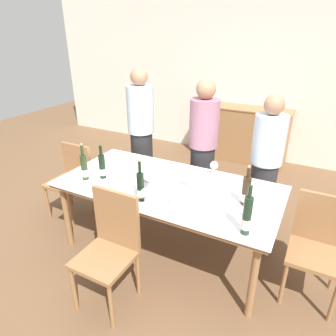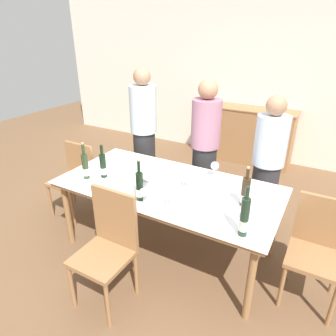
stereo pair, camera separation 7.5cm
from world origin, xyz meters
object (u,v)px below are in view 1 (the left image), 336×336
(wine_glass_3, at_px, (252,209))
(person_host, at_px, (141,137))
(chair_left_end, at_px, (72,176))
(wine_bottle_3, at_px, (102,167))
(wine_glass_1, at_px, (170,196))
(wine_glass_0, at_px, (187,178))
(wine_glass_2, at_px, (214,166))
(chair_right_end, at_px, (318,242))
(ice_bucket, at_px, (154,184))
(person_guest_left, at_px, (203,151))
(person_guest_right, at_px, (265,167))
(wine_bottle_1, at_px, (140,187))
(dining_table, at_px, (168,191))
(wine_bottle_2, at_px, (246,192))
(wine_glass_4, at_px, (145,193))
(sideboard_cabinet, at_px, (242,134))
(chair_near_front, at_px, (111,242))
(wine_bottle_0, at_px, (84,167))
(wine_bottle_4, at_px, (247,217))

(wine_glass_3, height_order, person_host, person_host)
(chair_left_end, bearing_deg, wine_bottle_3, -19.20)
(wine_glass_1, distance_m, person_host, 1.54)
(wine_glass_0, relative_size, wine_glass_1, 0.93)
(wine_bottle_3, xyz_separation_m, wine_glass_3, (1.49, -0.06, -0.01))
(wine_glass_2, bearing_deg, wine_glass_3, -49.55)
(wine_glass_3, xyz_separation_m, chair_right_end, (0.51, 0.31, -0.34))
(ice_bucket, height_order, wine_glass_2, ice_bucket)
(person_guest_left, relative_size, person_guest_right, 1.06)
(wine_bottle_1, distance_m, person_guest_right, 1.43)
(dining_table, distance_m, wine_bottle_1, 0.41)
(wine_bottle_2, bearing_deg, wine_glass_2, 136.85)
(wine_bottle_2, xyz_separation_m, wine_glass_3, (0.10, -0.22, -0.01))
(wine_bottle_3, relative_size, chair_right_end, 0.38)
(chair_right_end, bearing_deg, wine_glass_4, -160.34)
(sideboard_cabinet, bearing_deg, wine_glass_0, -86.60)
(wine_bottle_1, relative_size, wine_glass_0, 2.74)
(ice_bucket, xyz_separation_m, chair_near_front, (-0.09, -0.55, -0.30))
(dining_table, height_order, wine_bottle_2, wine_bottle_2)
(wine_glass_0, distance_m, wine_glass_4, 0.48)
(wine_bottle_1, bearing_deg, dining_table, 77.16)
(wine_glass_0, distance_m, person_guest_left, 0.77)
(ice_bucket, xyz_separation_m, chair_right_end, (1.38, 0.29, -0.33))
(wine_bottle_0, bearing_deg, wine_bottle_3, 38.87)
(wine_bottle_0, relative_size, wine_bottle_2, 1.05)
(wine_bottle_4, relative_size, wine_glass_4, 2.58)
(wine_bottle_3, bearing_deg, wine_bottle_0, -141.13)
(dining_table, xyz_separation_m, wine_bottle_4, (0.84, -0.39, 0.20))
(chair_near_front, height_order, person_guest_left, person_guest_left)
(dining_table, height_order, wine_bottle_0, wine_bottle_0)
(ice_bucket, height_order, chair_right_end, ice_bucket)
(wine_bottle_2, height_order, wine_glass_0, wine_bottle_2)
(sideboard_cabinet, bearing_deg, chair_near_front, -92.36)
(wine_bottle_4, bearing_deg, person_guest_right, 94.72)
(wine_glass_4, bearing_deg, wine_bottle_4, 0.21)
(wine_bottle_1, distance_m, wine_glass_0, 0.48)
(wine_glass_0, bearing_deg, dining_table, -163.65)
(sideboard_cabinet, height_order, person_guest_left, person_guest_left)
(wine_bottle_4, distance_m, person_host, 2.06)
(wine_glass_3, height_order, person_guest_left, person_guest_left)
(chair_left_end, relative_size, person_guest_right, 0.56)
(wine_glass_0, distance_m, chair_near_front, 0.90)
(chair_left_end, bearing_deg, wine_bottle_1, -18.93)
(sideboard_cabinet, height_order, wine_glass_2, sideboard_cabinet)
(wine_glass_0, distance_m, person_guest_right, 0.96)
(wine_bottle_3, distance_m, chair_right_end, 2.04)
(ice_bucket, height_order, wine_bottle_4, wine_bottle_4)
(wine_bottle_0, relative_size, chair_right_end, 0.42)
(wine_glass_0, xyz_separation_m, chair_near_front, (-0.30, -0.80, -0.30))
(dining_table, xyz_separation_m, person_host, (-0.82, 0.82, 0.17))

